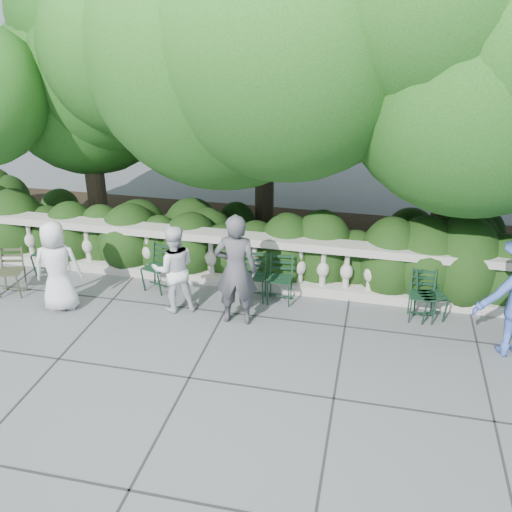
% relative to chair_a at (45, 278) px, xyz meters
% --- Properties ---
extents(ground, '(90.00, 90.00, 0.00)m').
position_rel_chair_a_xyz_m(ground, '(4.09, -1.27, 0.00)').
color(ground, '#4D4F54').
rests_on(ground, ground).
extents(balustrade, '(12.00, 0.44, 1.00)m').
position_rel_chair_a_xyz_m(balustrade, '(4.09, 0.53, 0.49)').
color(balustrade, '#9E998E').
rests_on(balustrade, ground).
extents(shrub_hedge, '(15.00, 2.60, 1.70)m').
position_rel_chair_a_xyz_m(shrub_hedge, '(4.09, 1.73, 0.00)').
color(shrub_hedge, black).
rests_on(shrub_hedge, ground).
extents(tree_canopy, '(15.04, 6.52, 6.78)m').
position_rel_chair_a_xyz_m(tree_canopy, '(4.78, 1.92, 3.96)').
color(tree_canopy, '#3F3023').
rests_on(tree_canopy, ground).
extents(chair_a, '(0.46, 0.50, 0.84)m').
position_rel_chair_a_xyz_m(chair_a, '(0.00, 0.00, 0.00)').
color(chair_a, black).
rests_on(chair_a, ground).
extents(chair_b, '(0.55, 0.58, 0.84)m').
position_rel_chair_a_xyz_m(chair_b, '(2.19, -0.11, 0.00)').
color(chair_b, black).
rests_on(chair_b, ground).
extents(chair_c, '(0.46, 0.50, 0.84)m').
position_rel_chair_a_xyz_m(chair_c, '(4.43, -0.06, 0.00)').
color(chair_c, black).
rests_on(chair_c, ground).
extents(chair_d, '(0.45, 0.49, 0.84)m').
position_rel_chair_a_xyz_m(chair_d, '(6.76, -0.12, 0.00)').
color(chair_d, black).
rests_on(chair_d, ground).
extents(chair_e, '(0.47, 0.51, 0.84)m').
position_rel_chair_a_xyz_m(chair_e, '(3.98, -0.07, 0.00)').
color(chair_e, black).
rests_on(chair_e, ground).
extents(chair_f, '(0.60, 0.62, 0.84)m').
position_rel_chair_a_xyz_m(chair_f, '(6.96, -0.06, 0.00)').
color(chair_f, black).
rests_on(chair_f, ground).
extents(chair_weathered, '(0.54, 0.57, 0.84)m').
position_rel_chair_a_xyz_m(chair_weathered, '(-0.16, -0.82, 0.00)').
color(chair_weathered, black).
rests_on(chair_weathered, ground).
extents(person_businessman, '(0.87, 0.69, 1.55)m').
position_rel_chair_a_xyz_m(person_businessman, '(0.90, -0.91, 0.78)').
color(person_businessman, silver).
rests_on(person_businessman, ground).
extents(person_woman_grey, '(0.71, 0.50, 1.84)m').
position_rel_chair_a_xyz_m(person_woman_grey, '(3.86, -0.67, 0.92)').
color(person_woman_grey, '#424247').
rests_on(person_woman_grey, ground).
extents(person_casual_man, '(0.89, 0.81, 1.49)m').
position_rel_chair_a_xyz_m(person_casual_man, '(2.78, -0.52, 0.75)').
color(person_casual_man, silver).
rests_on(person_casual_man, ground).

